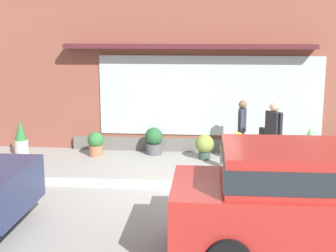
% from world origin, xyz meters
% --- Properties ---
extents(ground_plane, '(60.00, 60.00, 0.00)m').
position_xyz_m(ground_plane, '(0.00, 0.00, 0.00)').
color(ground_plane, gray).
extents(curb_strip, '(14.00, 0.24, 0.12)m').
position_xyz_m(curb_strip, '(0.00, -0.20, 0.06)').
color(curb_strip, '#B2B2AD').
rests_on(curb_strip, ground_plane).
extents(storefront, '(14.00, 0.81, 5.15)m').
position_xyz_m(storefront, '(0.01, 3.19, 2.53)').
color(storefront, brown).
rests_on(storefront, ground_plane).
extents(fire_hydrant, '(0.43, 0.40, 0.96)m').
position_xyz_m(fire_hydrant, '(1.27, 1.10, 0.48)').
color(fire_hydrant, gold).
rests_on(fire_hydrant, ground_plane).
extents(pedestrian_with_handbag, '(0.49, 0.58, 1.68)m').
position_xyz_m(pedestrian_with_handbag, '(2.07, 1.16, 0.99)').
color(pedestrian_with_handbag, '#333847').
rests_on(pedestrian_with_handbag, ground_plane).
extents(pedestrian_passerby, '(0.23, 0.48, 1.57)m').
position_xyz_m(pedestrian_passerby, '(1.42, 2.14, 0.91)').
color(pedestrian_passerby, '#8E333D').
rests_on(pedestrian_passerby, ground_plane).
extents(parked_car_red, '(4.21, 1.99, 1.68)m').
position_xyz_m(parked_car_red, '(2.11, -3.15, 0.95)').
color(parked_car_red, maroon).
rests_on(parked_car_red, ground_plane).
extents(potted_plant_trailing_edge, '(0.43, 0.43, 0.65)m').
position_xyz_m(potted_plant_trailing_edge, '(-2.42, 2.24, 0.34)').
color(potted_plant_trailing_edge, '#9E6042').
rests_on(potted_plant_trailing_edge, ground_plane).
extents(potted_plant_corner_tall, '(0.37, 0.37, 0.94)m').
position_xyz_m(potted_plant_corner_tall, '(-4.45, 2.19, 0.45)').
color(potted_plant_corner_tall, '#B7B2A3').
rests_on(potted_plant_corner_tall, ground_plane).
extents(potted_plant_low_front, '(0.48, 0.48, 0.73)m').
position_xyz_m(potted_plant_low_front, '(-0.90, 2.57, 0.38)').
color(potted_plant_low_front, '#4C4C51').
rests_on(potted_plant_low_front, ground_plane).
extents(potted_plant_near_hydrant, '(0.48, 0.48, 0.65)m').
position_xyz_m(potted_plant_near_hydrant, '(0.48, 2.18, 0.36)').
color(potted_plant_near_hydrant, '#33473D').
rests_on(potted_plant_near_hydrant, ground_plane).
extents(potted_plant_window_right, '(0.40, 0.40, 0.80)m').
position_xyz_m(potted_plant_window_right, '(3.19, 2.52, 0.38)').
color(potted_plant_window_right, '#4C4C51').
rests_on(potted_plant_window_right, ground_plane).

